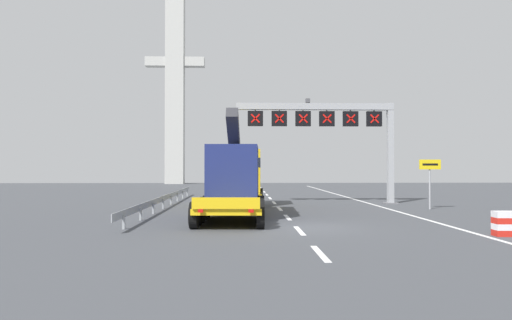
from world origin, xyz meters
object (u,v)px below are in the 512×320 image
Objects in this scene: overhead_lane_gantry at (333,122)px; heavy_haul_truck_yellow at (237,176)px; crash_barrier_striped at (508,224)px; exit_sign_yellow at (430,172)px; bridge_pylon_distant at (175,83)px.

overhead_lane_gantry is 0.78× the size of heavy_haul_truck_yellow.
crash_barrier_striped is (9.92, -9.68, -1.54)m from heavy_haul_truck_yellow.
heavy_haul_truck_yellow reaches higher than exit_sign_yellow.
exit_sign_yellow is 11.04m from crash_barrier_striped.
bridge_pylon_distant reaches higher than overhead_lane_gantry.
heavy_haul_truck_yellow reaches higher than crash_barrier_striped.
bridge_pylon_distant is (-16.56, 39.96, 9.86)m from overhead_lane_gantry.
overhead_lane_gantry is 10.84× the size of crash_barrier_striped.
exit_sign_yellow is 51.04m from bridge_pylon_distant.
bridge_pylon_distant is at bearing 102.44° from heavy_haul_truck_yellow.
exit_sign_yellow is (11.45, 1.11, 0.22)m from heavy_haul_truck_yellow.
bridge_pylon_distant reaches higher than crash_barrier_striped.
exit_sign_yellow is at bearing 5.55° from heavy_haul_truck_yellow.
heavy_haul_truck_yellow is 4.78× the size of exit_sign_yellow.
crash_barrier_striped is (-1.54, -10.79, -1.76)m from exit_sign_yellow.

